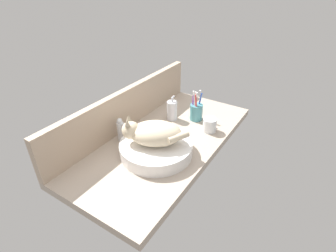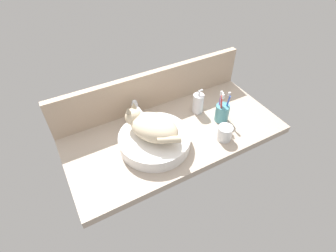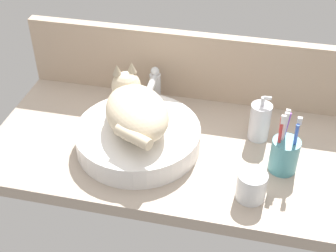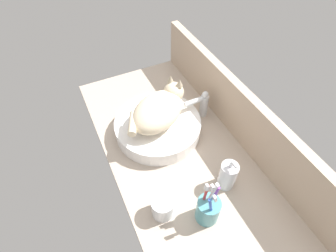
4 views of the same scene
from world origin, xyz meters
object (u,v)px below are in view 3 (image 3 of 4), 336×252
soap_dispenser (260,121)px  water_glass (251,187)px  toothbrush_cup (284,154)px  cat (135,109)px  faucet (154,86)px  sink_basin (138,137)px

soap_dispenser → water_glass: 25.30cm
toothbrush_cup → water_glass: size_ratio=2.37×
cat → faucet: size_ratio=2.22×
cat → faucet: 20.91cm
water_glass → sink_basin: bearing=158.4°
cat → toothbrush_cup: (42.09, -1.83, -6.92)cm
sink_basin → water_glass: size_ratio=4.59×
faucet → water_glass: (34.05, -34.72, -3.84)cm
water_glass → faucet: bearing=134.4°
faucet → soap_dispenser: soap_dispenser is taller
cat → faucet: cat is taller
faucet → soap_dispenser: bearing=-15.6°
soap_dispenser → water_glass: bearing=-90.4°
sink_basin → water_glass: (33.66, -13.31, 0.16)cm
toothbrush_cup → sink_basin: bearing=179.0°
soap_dispenser → toothbrush_cup: bearing=-59.3°
soap_dispenser → water_glass: (-0.19, -25.18, -2.47)cm
soap_dispenser → water_glass: soap_dispenser is taller
soap_dispenser → water_glass: size_ratio=1.90×
sink_basin → soap_dispenser: (33.84, 11.87, 2.62)cm
sink_basin → water_glass: water_glass is taller
water_glass → soap_dispenser: bearing=89.6°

